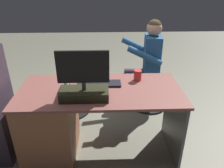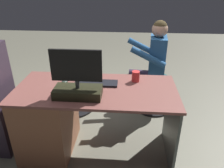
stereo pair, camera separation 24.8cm
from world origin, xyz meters
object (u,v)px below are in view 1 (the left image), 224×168
Objects in this scene: tv_remote at (62,89)px; person at (146,58)px; visitor_chair at (149,89)px; monitor at (84,85)px; desk at (60,121)px; cup at (138,75)px; computer_mouse at (67,84)px; office_chair_teddy at (70,94)px; teddy_bear at (67,70)px; keyboard at (99,84)px.

person is at bearing -134.58° from tv_remote.
visitor_chair is (-1.03, -0.91, -0.50)m from tv_remote.
desk is at bearing -28.93° from monitor.
person is (-0.22, -0.71, -0.08)m from cup.
desk is at bearing 44.66° from computer_mouse.
computer_mouse reaches higher than desk.
desk is 3.53× the size of monitor.
office_chair_teddy is 0.36m from teddy_bear.
person reaches higher than keyboard.
teddy_bear is 0.26× the size of person.
monitor is 0.29m from tv_remote.
person is (-0.95, -0.91, -0.03)m from tv_remote.
tv_remote is 0.47× the size of teddy_bear.
keyboard is at bearing 121.00° from teddy_bear.
visitor_chair is (-0.80, -1.06, -0.61)m from monitor.
monitor is 0.32m from computer_mouse.
tv_remote is 1.46m from visitor_chair.
computer_mouse reaches higher than tv_remote.
monitor is at bearing 107.65° from office_chair_teddy.
teddy_bear is 1.17m from visitor_chair.
keyboard is at bearing -161.23° from tv_remote.
desk is 1.39m from person.
visitor_chair is 0.44× the size of person.
visitor_chair is at bearing -174.41° from person.
office_chair_teddy is 1.14m from person.
visitor_chair is at bearing -127.18° from monitor.
tv_remote is at bearing 68.81° from computer_mouse.
keyboard is 2.80× the size of tv_remote.
tv_remote is at bearing 41.64° from visitor_chair.
office_chair_teddy is 1.01× the size of visitor_chair.
monitor is 1.17m from office_chair_teddy.
keyboard is at bearing 49.92° from visitor_chair.
tv_remote is 0.12× the size of person.
cup reaches higher than computer_mouse.
keyboard reaches higher than tv_remote.
desk is 0.81m from office_chair_teddy.
computer_mouse is at bearing 39.55° from visitor_chair.
computer_mouse is 0.75m from teddy_bear.
computer_mouse is (0.19, -0.24, -0.10)m from monitor.
monitor reaches higher than keyboard.
keyboard is 0.34× the size of person.
computer_mouse is 0.18× the size of visitor_chair.
cup is 0.33× the size of teddy_bear.
teddy_bear is (0.03, -0.81, 0.21)m from desk.
visitor_chair is at bearing -174.41° from office_chair_teddy.
computer_mouse is at bearing -135.34° from desk.
cup is 1.04m from teddy_bear.
office_chair_teddy is 0.44× the size of person.
person is (-0.61, -0.80, -0.03)m from keyboard.
cup is (-0.79, -0.19, 0.40)m from desk.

